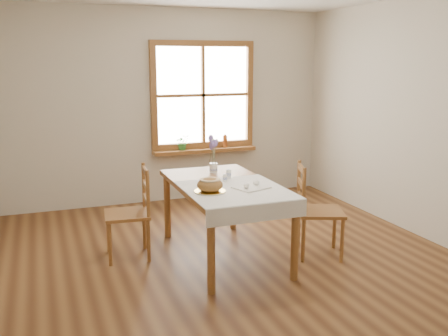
# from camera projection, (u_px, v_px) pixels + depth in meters

# --- Properties ---
(ground) EXTENTS (5.00, 5.00, 0.00)m
(ground) POSITION_uv_depth(u_px,v_px,m) (235.00, 267.00, 4.73)
(ground) COLOR brown
(ground) RESTS_ON ground
(room_walls) EXTENTS (4.60, 5.10, 2.65)m
(room_walls) POSITION_uv_depth(u_px,v_px,m) (236.00, 85.00, 4.37)
(room_walls) COLOR beige
(room_walls) RESTS_ON ground
(window) EXTENTS (1.46, 0.08, 1.46)m
(window) POSITION_uv_depth(u_px,v_px,m) (203.00, 95.00, 6.85)
(window) COLOR brown
(window) RESTS_ON ground
(window_sill) EXTENTS (1.46, 0.20, 0.05)m
(window_sill) POSITION_uv_depth(u_px,v_px,m) (205.00, 150.00, 6.95)
(window_sill) COLOR brown
(window_sill) RESTS_ON ground
(dining_table) EXTENTS (0.90, 1.60, 0.75)m
(dining_table) POSITION_uv_depth(u_px,v_px,m) (224.00, 192.00, 4.86)
(dining_table) COLOR brown
(dining_table) RESTS_ON ground
(table_linen) EXTENTS (0.91, 0.99, 0.01)m
(table_linen) POSITION_uv_depth(u_px,v_px,m) (236.00, 190.00, 4.57)
(table_linen) COLOR white
(table_linen) RESTS_ON dining_table
(chair_left) EXTENTS (0.48, 0.47, 0.91)m
(chair_left) POSITION_uv_depth(u_px,v_px,m) (127.00, 213.00, 4.88)
(chair_left) COLOR brown
(chair_left) RESTS_ON ground
(chair_right) EXTENTS (0.58, 0.57, 0.93)m
(chair_right) POSITION_uv_depth(u_px,v_px,m) (320.00, 210.00, 4.93)
(chair_right) COLOR brown
(chair_right) RESTS_ON ground
(bread_plate) EXTENTS (0.35, 0.35, 0.01)m
(bread_plate) POSITION_uv_depth(u_px,v_px,m) (210.00, 191.00, 4.47)
(bread_plate) COLOR silver
(bread_plate) RESTS_ON table_linen
(bread_loaf) EXTENTS (0.23, 0.23, 0.13)m
(bread_loaf) POSITION_uv_depth(u_px,v_px,m) (210.00, 184.00, 4.46)
(bread_loaf) COLOR olive
(bread_loaf) RESTS_ON bread_plate
(egg_napkin) EXTENTS (0.36, 0.33, 0.01)m
(egg_napkin) POSITION_uv_depth(u_px,v_px,m) (251.00, 187.00, 4.61)
(egg_napkin) COLOR white
(egg_napkin) RESTS_ON table_linen
(eggs) EXTENTS (0.28, 0.26, 0.05)m
(eggs) POSITION_uv_depth(u_px,v_px,m) (251.00, 184.00, 4.61)
(eggs) COLOR white
(eggs) RESTS_ON egg_napkin
(salt_shaker) EXTENTS (0.05, 0.05, 0.08)m
(salt_shaker) POSITION_uv_depth(u_px,v_px,m) (225.00, 178.00, 4.85)
(salt_shaker) COLOR silver
(salt_shaker) RESTS_ON table_linen
(pepper_shaker) EXTENTS (0.06, 0.06, 0.10)m
(pepper_shaker) POSITION_uv_depth(u_px,v_px,m) (229.00, 174.00, 4.98)
(pepper_shaker) COLOR silver
(pepper_shaker) RESTS_ON table_linen
(flower_vase) EXTENTS (0.10, 0.10, 0.10)m
(flower_vase) POSITION_uv_depth(u_px,v_px,m) (213.00, 168.00, 5.27)
(flower_vase) COLOR silver
(flower_vase) RESTS_ON dining_table
(lavender_bouquet) EXTENTS (0.15, 0.15, 0.29)m
(lavender_bouquet) POSITION_uv_depth(u_px,v_px,m) (213.00, 151.00, 5.23)
(lavender_bouquet) COLOR #6F579B
(lavender_bouquet) RESTS_ON flower_vase
(potted_plant) EXTENTS (0.20, 0.22, 0.16)m
(potted_plant) POSITION_uv_depth(u_px,v_px,m) (183.00, 144.00, 6.82)
(potted_plant) COLOR #337930
(potted_plant) RESTS_ON window_sill
(amber_bottle) EXTENTS (0.08, 0.08, 0.18)m
(amber_bottle) POSITION_uv_depth(u_px,v_px,m) (225.00, 141.00, 7.03)
(amber_bottle) COLOR #9E4E1D
(amber_bottle) RESTS_ON window_sill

